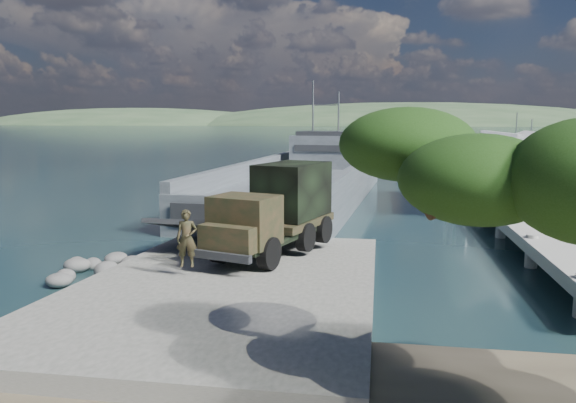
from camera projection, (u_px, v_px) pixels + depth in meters
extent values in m
plane|color=#172E37|center=(240.00, 282.00, 21.21)|extent=(1400.00, 1400.00, 0.00)
cube|color=slate|center=(233.00, 283.00, 20.20)|extent=(10.00, 18.00, 0.50)
cube|color=#B9B8AE|center=(501.00, 198.00, 36.57)|extent=(4.00, 44.00, 0.50)
cube|color=#4C545A|center=(303.00, 195.00, 42.44)|extent=(11.05, 30.09, 2.46)
cube|color=#4C545A|center=(250.00, 170.00, 43.14)|extent=(2.81, 29.47, 1.28)
cube|color=#4C545A|center=(358.00, 172.00, 41.22)|extent=(2.81, 29.47, 1.28)
cube|color=#4C545A|center=(242.00, 222.00, 28.27)|extent=(8.86, 1.06, 2.56)
cube|color=#4C545A|center=(325.00, 152.00, 51.51)|extent=(6.18, 4.37, 2.95)
cube|color=#292B2E|center=(325.00, 133.00, 51.27)|extent=(5.14, 3.51, 0.39)
cylinder|color=gray|center=(313.00, 108.00, 51.21)|extent=(0.16, 0.16, 4.92)
cylinder|color=gray|center=(339.00, 114.00, 50.74)|extent=(0.16, 0.16, 3.93)
cylinder|color=black|center=(220.00, 247.00, 22.02)|extent=(0.78, 1.31, 1.24)
cylinder|color=black|center=(269.00, 253.00, 21.04)|extent=(0.78, 1.31, 1.24)
cylinder|color=black|center=(261.00, 232.00, 24.89)|extent=(0.78, 1.31, 1.24)
cylinder|color=black|center=(305.00, 237.00, 23.91)|extent=(0.78, 1.31, 1.24)
cylinder|color=black|center=(281.00, 225.00, 26.57)|extent=(0.78, 1.31, 1.24)
cylinder|color=black|center=(323.00, 229.00, 25.59)|extent=(0.78, 1.31, 1.24)
cube|color=black|center=(276.00, 234.00, 23.87)|extent=(4.18, 7.54, 0.24)
cube|color=black|center=(245.00, 220.00, 21.45)|extent=(2.85, 2.54, 1.91)
cube|color=black|center=(229.00, 238.00, 20.51)|extent=(2.35, 1.48, 0.95)
cube|color=black|center=(290.00, 221.00, 25.00)|extent=(3.59, 4.90, 0.33)
cube|color=black|center=(292.00, 190.00, 24.97)|extent=(3.27, 4.14, 2.38)
cube|color=#292B2E|center=(222.00, 256.00, 20.17)|extent=(2.34, 0.95, 0.29)
imported|color=black|center=(187.00, 249.00, 19.95)|extent=(0.83, 0.62, 2.05)
cube|color=white|center=(528.00, 190.00, 46.87)|extent=(1.53, 5.17, 0.85)
cube|color=white|center=(531.00, 185.00, 45.87)|extent=(1.32, 1.51, 0.56)
cylinder|color=gray|center=(530.00, 153.00, 46.42)|extent=(0.09, 0.09, 5.64)
cube|color=white|center=(513.00, 177.00, 57.26)|extent=(3.60, 5.94, 0.94)
cube|color=white|center=(520.00, 172.00, 56.16)|extent=(1.96, 2.08, 0.62)
cylinder|color=gray|center=(515.00, 144.00, 56.77)|extent=(0.10, 0.10, 6.24)
ellipsoid|color=#1C3D10|center=(407.00, 144.00, 11.69)|extent=(2.79, 2.79, 1.60)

